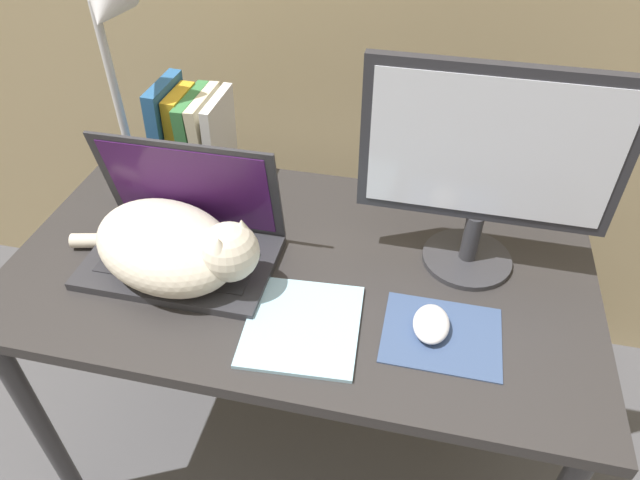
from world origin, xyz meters
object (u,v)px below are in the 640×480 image
book_row (194,139)px  notepad (302,325)px  cat (173,247)px  computer_mouse (431,324)px  laptop (184,239)px  external_monitor (488,164)px  desk_lamp (112,51)px

book_row → notepad: book_row is taller
cat → computer_mouse: bearing=-4.4°
laptop → external_monitor: size_ratio=0.81×
desk_lamp → laptop: bearing=-46.9°
external_monitor → book_row: external_monitor is taller
external_monitor → computer_mouse: size_ratio=5.01×
laptop → external_monitor: (0.59, 0.12, 0.19)m
laptop → computer_mouse: bearing=-10.4°
laptop → cat: (0.01, -0.06, 0.03)m
cat → computer_mouse: (0.52, -0.04, -0.06)m
computer_mouse → laptop: bearing=169.6°
external_monitor → desk_lamp: desk_lamp is taller
computer_mouse → book_row: 0.72m
desk_lamp → notepad: desk_lamp is taller
cat → desk_lamp: 0.44m
external_monitor → notepad: bearing=-139.3°
notepad → external_monitor: bearing=40.7°
book_row → laptop: bearing=-74.1°
laptop → notepad: laptop is taller
cat → notepad: 0.30m
cat → book_row: book_row is taller
external_monitor → desk_lamp: 0.80m
computer_mouse → desk_lamp: bearing=156.8°
laptop → desk_lamp: (-0.20, 0.22, 0.30)m
computer_mouse → notepad: (-0.24, -0.04, -0.02)m
external_monitor → notepad: external_monitor is taller
notepad → cat: bearing=163.8°
laptop → desk_lamp: size_ratio=0.76×
external_monitor → notepad: (-0.30, -0.26, -0.24)m
book_row → notepad: size_ratio=1.07×
external_monitor → laptop: bearing=-168.9°
computer_mouse → external_monitor: bearing=74.0°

